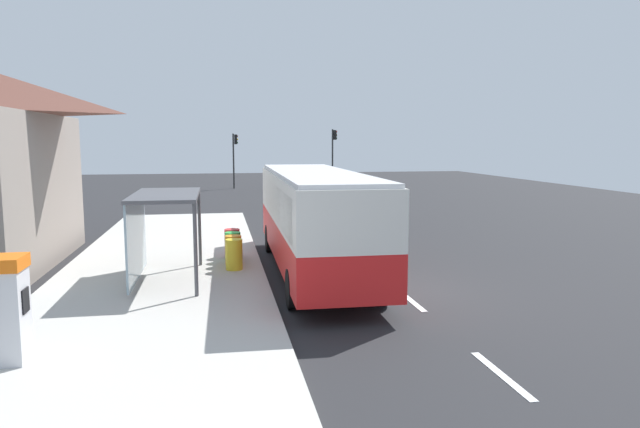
% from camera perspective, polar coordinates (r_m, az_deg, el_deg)
% --- Properties ---
extents(ground_plane, '(56.00, 92.00, 0.04)m').
position_cam_1_polar(ground_plane, '(29.84, -1.00, -0.82)').
color(ground_plane, '#262628').
extents(sidewalk_platform, '(6.20, 30.00, 0.18)m').
position_cam_1_polar(sidewalk_platform, '(17.74, -15.50, -6.30)').
color(sidewalk_platform, beige).
rests_on(sidewalk_platform, ground).
extents(lane_stripe_seg_0, '(0.16, 2.20, 0.01)m').
position_cam_1_polar(lane_stripe_seg_0, '(11.21, 17.39, -14.84)').
color(lane_stripe_seg_0, silver).
rests_on(lane_stripe_seg_0, ground).
extents(lane_stripe_seg_1, '(0.16, 2.20, 0.01)m').
position_cam_1_polar(lane_stripe_seg_1, '(15.57, 8.82, -8.32)').
color(lane_stripe_seg_1, silver).
rests_on(lane_stripe_seg_1, ground).
extents(lane_stripe_seg_2, '(0.16, 2.20, 0.01)m').
position_cam_1_polar(lane_stripe_seg_2, '(20.23, 4.22, -4.63)').
color(lane_stripe_seg_2, silver).
rests_on(lane_stripe_seg_2, ground).
extents(lane_stripe_seg_3, '(0.16, 2.20, 0.01)m').
position_cam_1_polar(lane_stripe_seg_3, '(25.02, 1.39, -2.32)').
color(lane_stripe_seg_3, silver).
rests_on(lane_stripe_seg_3, ground).
extents(lane_stripe_seg_4, '(0.16, 2.20, 0.01)m').
position_cam_1_polar(lane_stripe_seg_4, '(29.88, -0.52, -0.76)').
color(lane_stripe_seg_4, silver).
rests_on(lane_stripe_seg_4, ground).
extents(lane_stripe_seg_5, '(0.16, 2.20, 0.01)m').
position_cam_1_polar(lane_stripe_seg_5, '(34.78, -1.90, 0.37)').
color(lane_stripe_seg_5, silver).
rests_on(lane_stripe_seg_5, ground).
extents(lane_stripe_seg_6, '(0.16, 2.20, 0.01)m').
position_cam_1_polar(lane_stripe_seg_6, '(39.70, -2.93, 1.22)').
color(lane_stripe_seg_6, silver).
rests_on(lane_stripe_seg_6, ground).
extents(lane_stripe_seg_7, '(0.16, 2.20, 0.01)m').
position_cam_1_polar(lane_stripe_seg_7, '(44.65, -3.74, 1.88)').
color(lane_stripe_seg_7, silver).
rests_on(lane_stripe_seg_7, ground).
extents(bus, '(2.67, 11.04, 3.21)m').
position_cam_1_polar(bus, '(18.04, -0.56, -0.14)').
color(bus, red).
rests_on(bus, ground).
extents(white_van, '(2.12, 5.24, 2.30)m').
position_cam_1_polar(white_van, '(34.91, 1.28, 2.60)').
color(white_van, silver).
rests_on(white_van, ground).
extents(sedan_near, '(1.88, 4.42, 1.52)m').
position_cam_1_polar(sedan_near, '(45.41, -1.25, 2.98)').
color(sedan_near, '#195933').
rests_on(sedan_near, ground).
extents(sedan_far, '(1.93, 4.44, 1.52)m').
position_cam_1_polar(sedan_far, '(51.63, -2.33, 3.49)').
color(sedan_far, navy).
rests_on(sedan_far, ground).
extents(ticket_machine, '(0.66, 0.76, 1.94)m').
position_cam_1_polar(ticket_machine, '(11.93, -28.35, -8.16)').
color(ticket_machine, silver).
rests_on(ticket_machine, sidewalk_platform).
extents(recycling_bin_yellow, '(0.52, 0.52, 0.95)m').
position_cam_1_polar(recycling_bin_yellow, '(18.19, -8.44, -3.95)').
color(recycling_bin_yellow, yellow).
rests_on(recycling_bin_yellow, sidewalk_platform).
extents(recycling_bin_orange, '(0.52, 0.52, 0.95)m').
position_cam_1_polar(recycling_bin_orange, '(18.88, -8.50, -3.54)').
color(recycling_bin_orange, orange).
rests_on(recycling_bin_orange, sidewalk_platform).
extents(recycling_bin_green, '(0.52, 0.52, 0.95)m').
position_cam_1_polar(recycling_bin_green, '(19.57, -8.56, -3.16)').
color(recycling_bin_green, green).
rests_on(recycling_bin_green, sidewalk_platform).
extents(recycling_bin_red, '(0.52, 0.52, 0.95)m').
position_cam_1_polar(recycling_bin_red, '(20.26, -8.62, -2.81)').
color(recycling_bin_red, red).
rests_on(recycling_bin_red, sidewalk_platform).
extents(traffic_light_near_side, '(0.49, 0.28, 5.14)m').
position_cam_1_polar(traffic_light_near_side, '(51.26, 1.35, 6.39)').
color(traffic_light_near_side, '#2D2D2D').
rests_on(traffic_light_near_side, ground).
extents(traffic_light_far_side, '(0.49, 0.28, 4.75)m').
position_cam_1_polar(traffic_light_far_side, '(51.07, -8.39, 6.05)').
color(traffic_light_far_side, '#2D2D2D').
rests_on(traffic_light_far_side, ground).
extents(bus_shelter, '(1.80, 4.00, 2.50)m').
position_cam_1_polar(bus_shelter, '(17.00, -15.89, -0.01)').
color(bus_shelter, '#4C4C51').
rests_on(bus_shelter, sidewalk_platform).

